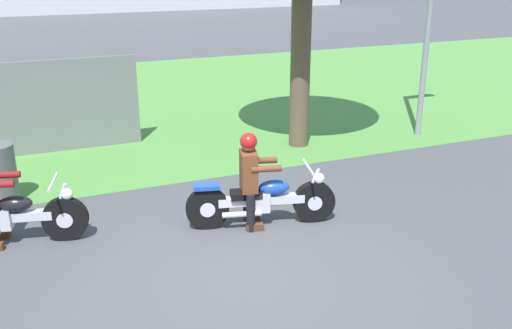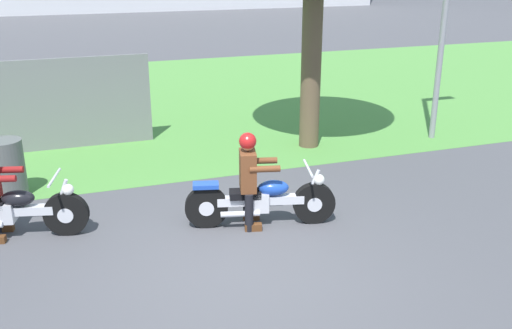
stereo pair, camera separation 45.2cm
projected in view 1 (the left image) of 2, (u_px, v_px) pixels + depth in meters
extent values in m
plane|color=#4C4C51|center=(248.00, 271.00, 7.10)|extent=(120.00, 120.00, 0.00)
cube|color=#549342|center=(118.00, 104.00, 15.04)|extent=(60.00, 12.00, 0.01)
cylinder|color=black|center=(314.00, 202.00, 8.33)|extent=(0.62, 0.26, 0.61)
cylinder|color=silver|center=(314.00, 202.00, 8.33)|extent=(0.24, 0.19, 0.21)
cylinder|color=black|center=(207.00, 208.00, 8.12)|extent=(0.62, 0.26, 0.61)
cylinder|color=silver|center=(207.00, 208.00, 8.12)|extent=(0.24, 0.19, 0.21)
cube|color=silver|center=(261.00, 200.00, 8.20)|extent=(1.23, 0.43, 0.12)
cube|color=silver|center=(258.00, 201.00, 8.20)|extent=(0.37, 0.31, 0.28)
ellipsoid|color=#1E47B2|center=(274.00, 187.00, 8.16)|extent=(0.48, 0.34, 0.22)
cube|color=black|center=(246.00, 194.00, 8.14)|extent=(0.48, 0.34, 0.10)
cube|color=#1E47B2|center=(207.00, 186.00, 8.01)|extent=(0.40, 0.28, 0.06)
cylinder|color=silver|center=(311.00, 186.00, 8.24)|extent=(0.26, 0.11, 0.53)
cylinder|color=silver|center=(308.00, 167.00, 8.14)|extent=(0.19, 0.65, 0.04)
sphere|color=white|center=(319.00, 178.00, 8.22)|extent=(0.16, 0.16, 0.16)
cylinder|color=silver|center=(242.00, 214.00, 8.08)|extent=(0.55, 0.21, 0.08)
cylinder|color=black|center=(247.00, 202.00, 8.38)|extent=(0.12, 0.12, 0.55)
cube|color=#593319|center=(251.00, 216.00, 8.46)|extent=(0.26, 0.15, 0.10)
cylinder|color=black|center=(251.00, 213.00, 8.04)|extent=(0.12, 0.12, 0.55)
cube|color=#593319|center=(255.00, 227.00, 8.13)|extent=(0.26, 0.15, 0.10)
cube|color=brown|center=(249.00, 171.00, 8.02)|extent=(0.31, 0.42, 0.56)
cylinder|color=brown|center=(262.00, 161.00, 8.18)|extent=(0.43, 0.19, 0.09)
cylinder|color=brown|center=(266.00, 169.00, 7.87)|extent=(0.43, 0.19, 0.09)
sphere|color=tan|center=(249.00, 143.00, 7.88)|extent=(0.20, 0.20, 0.20)
sphere|color=#B21919|center=(249.00, 141.00, 7.87)|extent=(0.24, 0.24, 0.24)
cylinder|color=black|center=(65.00, 219.00, 7.79)|extent=(0.62, 0.26, 0.61)
cylinder|color=silver|center=(65.00, 219.00, 7.79)|extent=(0.24, 0.19, 0.21)
cube|color=silver|center=(3.00, 217.00, 7.66)|extent=(1.26, 0.44, 0.12)
ellipsoid|color=black|center=(15.00, 204.00, 7.62)|extent=(0.48, 0.34, 0.22)
cylinder|color=silver|center=(59.00, 202.00, 7.70)|extent=(0.26, 0.11, 0.53)
cylinder|color=silver|center=(53.00, 182.00, 7.60)|extent=(0.19, 0.65, 0.04)
sphere|color=white|center=(67.00, 194.00, 7.68)|extent=(0.16, 0.16, 0.16)
cube|color=#593319|center=(1.00, 234.00, 7.92)|extent=(0.26, 0.15, 0.10)
cylinder|color=maroon|center=(4.00, 175.00, 7.64)|extent=(0.43, 0.19, 0.09)
cylinder|color=brown|center=(300.00, 69.00, 11.29)|extent=(0.39, 0.39, 3.10)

